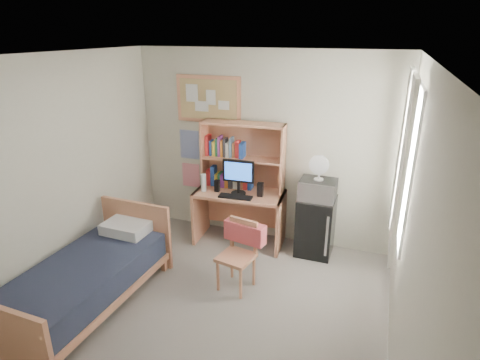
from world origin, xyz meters
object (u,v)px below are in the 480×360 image
(bed, at_px, (86,284))
(desk_fan, at_px, (319,169))
(desk, at_px, (240,217))
(desk_chair, at_px, (236,257))
(speaker_left, at_px, (217,186))
(microwave, at_px, (318,190))
(bulletin_board, at_px, (208,99))
(speaker_right, at_px, (260,190))
(mini_fridge, at_px, (315,226))
(monitor, at_px, (238,178))

(bed, relative_size, desk_fan, 6.16)
(desk, relative_size, desk_fan, 4.01)
(desk_chair, height_order, speaker_left, speaker_left)
(desk_chair, height_order, microwave, microwave)
(desk, distance_m, desk_chair, 1.09)
(desk_fan, bearing_deg, bed, -137.44)
(desk_chair, bearing_deg, bed, -138.30)
(bulletin_board, height_order, desk, bulletin_board)
(bulletin_board, relative_size, speaker_right, 5.07)
(speaker_right, distance_m, microwave, 0.74)
(bed, xyz_separation_m, desk_fan, (2.10, 1.91, 0.94))
(speaker_right, bearing_deg, bed, -130.58)
(desk_chair, distance_m, speaker_right, 1.09)
(desk_chair, distance_m, microwave, 1.38)
(speaker_right, bearing_deg, desk, 168.69)
(desk, xyz_separation_m, speaker_left, (-0.30, -0.08, 0.45))
(desk, relative_size, desk_chair, 1.48)
(desk, height_order, mini_fridge, mini_fridge)
(mini_fridge, bearing_deg, bed, -137.15)
(bed, distance_m, speaker_left, 2.03)
(speaker_left, xyz_separation_m, desk_fan, (1.33, 0.12, 0.37))
(mini_fridge, distance_m, speaker_right, 0.87)
(desk, xyz_separation_m, monitor, (0.00, -0.06, 0.60))
(bulletin_board, height_order, mini_fridge, bulletin_board)
(monitor, bearing_deg, bulletin_board, 143.61)
(desk, bearing_deg, speaker_left, -168.69)
(bed, bearing_deg, mini_fridge, 44.08)
(microwave, height_order, desk_fan, desk_fan)
(mini_fridge, height_order, speaker_left, speaker_left)
(speaker_right, bearing_deg, mini_fridge, 3.97)
(bulletin_board, bearing_deg, desk, -28.27)
(desk_chair, height_order, bed, desk_chair)
(desk, relative_size, monitor, 2.69)
(mini_fridge, xyz_separation_m, monitor, (-1.03, -0.12, 0.58))
(desk, bearing_deg, desk_fan, -1.57)
(desk_chair, bearing_deg, bulletin_board, 134.77)
(microwave, xyz_separation_m, desk_fan, (0.00, 0.00, 0.28))
(monitor, xyz_separation_m, microwave, (1.03, 0.10, -0.06))
(desk_chair, height_order, speaker_right, speaker_right)
(bed, bearing_deg, speaker_right, 54.75)
(speaker_left, bearing_deg, desk, 11.31)
(bulletin_board, bearing_deg, bed, -102.94)
(bed, bearing_deg, speaker_left, 68.25)
(bulletin_board, bearing_deg, microwave, -9.35)
(mini_fridge, relative_size, desk_fan, 2.62)
(desk_chair, distance_m, monitor, 1.18)
(bed, relative_size, microwave, 4.10)
(desk, xyz_separation_m, bed, (-1.07, -1.87, -0.12))
(bed, bearing_deg, monitor, 60.96)
(bulletin_board, distance_m, microwave, 1.91)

